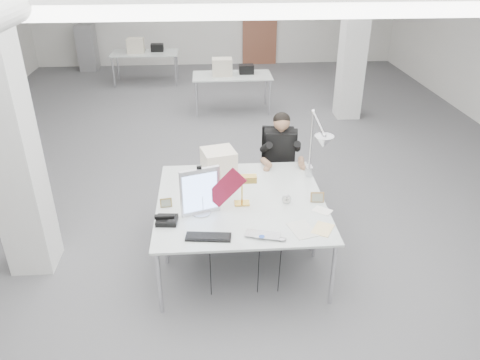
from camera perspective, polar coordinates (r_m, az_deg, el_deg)
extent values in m
cube|color=#555557|center=(7.23, -1.12, 0.50)|extent=(10.00, 14.00, 0.02)
cube|color=silver|center=(13.54, -2.95, 20.55)|extent=(10.00, 0.02, 3.20)
cube|color=white|center=(5.13, -26.63, 5.33)|extent=(0.45, 0.45, 3.20)
cube|color=white|center=(9.51, 13.78, 16.72)|extent=(0.45, 0.45, 3.20)
cube|color=brown|center=(13.63, 2.43, 18.27)|extent=(0.95, 0.08, 2.10)
cube|color=white|center=(2.46, 3.73, 20.05)|extent=(2.80, 0.14, 0.08)
cube|color=silver|center=(4.69, 0.50, -5.33)|extent=(1.80, 0.90, 0.02)
cube|color=silver|center=(5.47, -0.26, -0.18)|extent=(1.80, 0.90, 0.02)
cube|color=silver|center=(9.77, -0.97, 12.60)|extent=(1.60, 0.80, 0.02)
cube|color=silver|center=(11.99, -11.54, 14.93)|extent=(1.60, 0.80, 0.02)
cube|color=gray|center=(13.72, -18.12, 15.13)|extent=(0.45, 0.55, 1.20)
cube|color=silver|center=(4.72, -4.87, -1.41)|extent=(0.41, 0.16, 0.51)
cube|color=maroon|center=(4.67, -1.76, -0.97)|extent=(0.42, 0.17, 0.48)
cube|color=black|center=(4.47, -3.88, -6.94)|extent=(0.45, 0.19, 0.02)
imported|color=silver|center=(4.45, 2.67, -7.07)|extent=(0.38, 0.30, 0.03)
ellipsoid|color=#A2A2A7|center=(4.43, 5.18, -7.23)|extent=(0.09, 0.06, 0.03)
cube|color=black|center=(4.73, -8.90, -4.89)|extent=(0.22, 0.20, 0.05)
cube|color=#9C8343|center=(4.98, -9.01, -2.75)|extent=(0.13, 0.05, 0.10)
cube|color=#A47C46|center=(5.07, 9.40, -2.08)|extent=(0.15, 0.05, 0.11)
cylinder|color=#BABBC0|center=(5.01, 5.69, -2.32)|extent=(0.10, 0.04, 0.10)
cube|color=silver|center=(4.62, 7.59, -6.01)|extent=(0.29, 0.35, 0.01)
cube|color=#FFDF98|center=(4.65, 10.06, -5.90)|extent=(0.27, 0.29, 0.01)
cube|color=white|center=(4.95, 10.01, -3.69)|extent=(0.23, 0.22, 0.01)
cube|color=beige|center=(5.47, -2.60, 1.99)|extent=(0.44, 0.42, 0.34)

